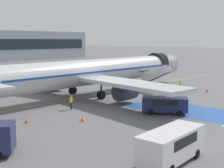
# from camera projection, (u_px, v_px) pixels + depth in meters

# --- Properties ---
(ground_plane) EXTENTS (600.00, 600.00, 0.00)m
(ground_plane) POSITION_uv_depth(u_px,v_px,m) (93.00, 95.00, 44.48)
(ground_plane) COLOR slate
(apron_leadline_yellow) EXTENTS (76.81, 0.20, 0.01)m
(apron_leadline_yellow) POSITION_uv_depth(u_px,v_px,m) (95.00, 95.00, 44.37)
(apron_leadline_yellow) COLOR gold
(apron_leadline_yellow) RESTS_ON ground_plane
(apron_stand_patch_blue) EXTENTS (6.41, 12.63, 0.01)m
(apron_stand_patch_blue) POSITION_uv_depth(u_px,v_px,m) (184.00, 110.00, 34.98)
(apron_stand_patch_blue) COLOR #2856A8
(apron_stand_patch_blue) RESTS_ON ground_plane
(airliner) EXTENTS (41.96, 34.00, 10.91)m
(airliner) POSITION_uv_depth(u_px,v_px,m) (91.00, 72.00, 43.37)
(airliner) COLOR silver
(airliner) RESTS_ON ground_plane
(boarding_stairs_forward) EXTENTS (2.20, 5.23, 3.89)m
(boarding_stairs_forward) POSITION_uv_depth(u_px,v_px,m) (156.00, 85.00, 48.03)
(boarding_stairs_forward) COLOR #ADB2BA
(boarding_stairs_forward) RESTS_ON ground_plane
(service_van_0) EXTENTS (5.46, 2.17, 2.12)m
(service_van_0) POSITION_uv_depth(u_px,v_px,m) (171.00, 143.00, 19.70)
(service_van_0) COLOR silver
(service_van_0) RESTS_ON ground_plane
(service_van_2) EXTENTS (4.30, 5.03, 1.76)m
(service_van_2) POSITION_uv_depth(u_px,v_px,m) (165.00, 104.00, 33.00)
(service_van_2) COLOR #1E234C
(service_van_2) RESTS_ON ground_plane
(ground_crew_0) EXTENTS (0.29, 0.46, 1.59)m
(ground_crew_0) POSITION_uv_depth(u_px,v_px,m) (180.00, 84.00, 48.77)
(ground_crew_0) COLOR #2D2D33
(ground_crew_0) RESTS_ON ground_plane
(ground_crew_1) EXTENTS (0.41, 0.49, 1.83)m
(ground_crew_1) POSITION_uv_depth(u_px,v_px,m) (128.00, 90.00, 42.42)
(ground_crew_1) COLOR black
(ground_crew_1) RESTS_ON ground_plane
(ground_crew_2) EXTENTS (0.48, 0.44, 1.71)m
(ground_crew_2) POSITION_uv_depth(u_px,v_px,m) (71.00, 101.00, 34.97)
(ground_crew_2) COLOR #191E38
(ground_crew_2) RESTS_ON ground_plane
(traffic_cone_0) EXTENTS (0.48, 0.48, 0.54)m
(traffic_cone_0) POSITION_uv_depth(u_px,v_px,m) (207.00, 90.00, 46.91)
(traffic_cone_0) COLOR orange
(traffic_cone_0) RESTS_ON ground_plane
(traffic_cone_1) EXTENTS (0.47, 0.47, 0.52)m
(traffic_cone_1) POSITION_uv_depth(u_px,v_px,m) (83.00, 119.00, 29.97)
(traffic_cone_1) COLOR orange
(traffic_cone_1) RESTS_ON ground_plane
(traffic_cone_2) EXTENTS (0.50, 0.50, 0.55)m
(traffic_cone_2) POSITION_uv_depth(u_px,v_px,m) (27.00, 120.00, 29.29)
(traffic_cone_2) COLOR orange
(traffic_cone_2) RESTS_ON ground_plane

